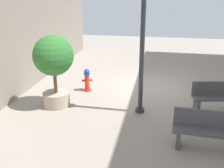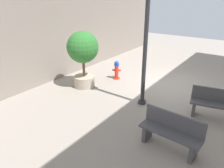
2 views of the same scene
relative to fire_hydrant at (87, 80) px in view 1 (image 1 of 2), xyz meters
name	(u,v)px [view 1 (image 1 of 2)]	position (x,y,z in m)	size (l,w,h in m)	color
ground_plane	(149,88)	(-2.29, -0.75, -0.43)	(23.40, 23.40, 0.00)	gray
fire_hydrant	(87,80)	(0.00, 0.00, 0.00)	(0.39, 0.37, 0.85)	red
bench_near	(215,97)	(-4.41, 1.03, 0.06)	(1.50, 0.71, 0.95)	#4C4C51
bench_far	(206,130)	(-3.84, 3.25, 0.06)	(1.58, 0.54, 0.95)	#4C4C51
planter_tree	(54,62)	(0.62, 1.52, 1.05)	(1.27, 1.27, 2.33)	tan
street_lamp	(143,30)	(-2.12, 1.50, 2.12)	(0.36, 0.36, 4.13)	#2D2D33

